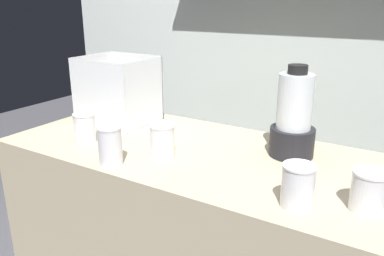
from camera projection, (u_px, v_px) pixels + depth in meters
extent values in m
cube|color=tan|center=(192.00, 253.00, 1.56)|extent=(1.40, 0.64, 0.90)
cube|color=silver|center=(273.00, 35.00, 1.93)|extent=(2.60, 0.04, 2.50)
cube|color=white|center=(120.00, 120.00, 1.75)|extent=(0.30, 0.25, 0.01)
cube|color=white|center=(98.00, 95.00, 1.60)|extent=(0.30, 0.01, 0.29)
cube|color=white|center=(136.00, 85.00, 1.80)|extent=(0.30, 0.01, 0.29)
cube|color=white|center=(94.00, 86.00, 1.78)|extent=(0.01, 0.25, 0.29)
cube|color=white|center=(145.00, 94.00, 1.63)|extent=(0.01, 0.25, 0.29)
cone|color=orange|center=(124.00, 116.00, 1.73)|extent=(0.14, 0.04, 0.03)
cone|color=orange|center=(115.00, 116.00, 1.73)|extent=(0.07, 0.19, 0.04)
cone|color=orange|center=(119.00, 117.00, 1.72)|extent=(0.15, 0.16, 0.03)
cone|color=orange|center=(117.00, 115.00, 1.75)|extent=(0.11, 0.16, 0.03)
cone|color=orange|center=(113.00, 108.00, 1.77)|extent=(0.16, 0.10, 0.03)
cone|color=orange|center=(122.00, 111.00, 1.70)|extent=(0.07, 0.18, 0.03)
cone|color=orange|center=(128.00, 111.00, 1.72)|extent=(0.15, 0.12, 0.03)
cone|color=orange|center=(114.00, 110.00, 1.76)|extent=(0.15, 0.07, 0.02)
cone|color=orange|center=(105.00, 104.00, 1.74)|extent=(0.12, 0.12, 0.03)
cone|color=orange|center=(119.00, 101.00, 1.70)|extent=(0.11, 0.18, 0.04)
cone|color=orange|center=(128.00, 105.00, 1.72)|extent=(0.06, 0.17, 0.03)
cone|color=orange|center=(115.00, 102.00, 1.74)|extent=(0.14, 0.17, 0.03)
cone|color=orange|center=(119.00, 91.00, 1.72)|extent=(0.15, 0.04, 0.04)
cone|color=orange|center=(112.00, 97.00, 1.73)|extent=(0.14, 0.12, 0.03)
cylinder|color=black|center=(292.00, 142.00, 1.35)|extent=(0.15, 0.15, 0.10)
cylinder|color=silver|center=(295.00, 102.00, 1.30)|extent=(0.12, 0.12, 0.19)
cylinder|color=maroon|center=(293.00, 122.00, 1.32)|extent=(0.11, 0.11, 0.04)
cylinder|color=black|center=(298.00, 69.00, 1.27)|extent=(0.06, 0.06, 0.03)
cylinder|color=white|center=(85.00, 128.00, 1.48)|extent=(0.08, 0.08, 0.10)
cylinder|color=red|center=(85.00, 133.00, 1.48)|extent=(0.07, 0.07, 0.07)
cylinder|color=white|center=(84.00, 114.00, 1.46)|extent=(0.08, 0.08, 0.01)
cylinder|color=white|center=(110.00, 147.00, 1.27)|extent=(0.08, 0.08, 0.12)
cylinder|color=red|center=(111.00, 153.00, 1.27)|extent=(0.07, 0.07, 0.08)
cylinder|color=white|center=(109.00, 128.00, 1.25)|extent=(0.08, 0.08, 0.01)
cylinder|color=white|center=(162.00, 141.00, 1.34)|extent=(0.09, 0.09, 0.11)
cylinder|color=yellow|center=(162.00, 143.00, 1.34)|extent=(0.08, 0.08, 0.09)
cylinder|color=white|center=(162.00, 126.00, 1.32)|extent=(0.09, 0.09, 0.01)
cylinder|color=white|center=(298.00, 187.00, 1.01)|extent=(0.09, 0.09, 0.11)
cylinder|color=orange|center=(297.00, 195.00, 1.02)|extent=(0.08, 0.08, 0.07)
cylinder|color=white|center=(300.00, 166.00, 0.99)|extent=(0.09, 0.09, 0.01)
cylinder|color=white|center=(369.00, 192.00, 0.99)|extent=(0.09, 0.09, 0.10)
cylinder|color=yellow|center=(368.00, 197.00, 0.99)|extent=(0.08, 0.08, 0.08)
cylinder|color=white|center=(372.00, 173.00, 0.97)|extent=(0.10, 0.10, 0.01)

